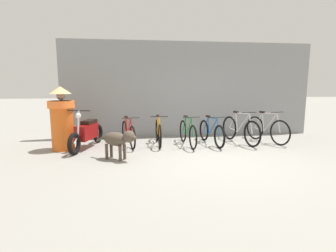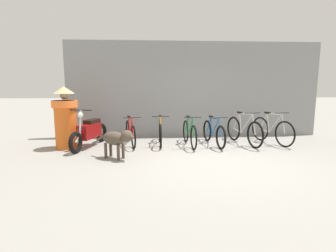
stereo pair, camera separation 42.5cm
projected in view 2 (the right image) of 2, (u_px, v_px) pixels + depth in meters
ground_plane at (215, 162)px, 5.71m from camera, size 60.00×60.00×0.00m
shop_wall_back at (194, 90)px, 8.39m from camera, size 8.05×0.20×3.00m
bicycle_0 at (130, 133)px, 7.29m from camera, size 0.52×1.62×0.82m
bicycle_1 at (160, 132)px, 7.33m from camera, size 0.46×1.60×0.84m
bicycle_2 at (189, 133)px, 7.17m from camera, size 0.46×1.62×0.84m
bicycle_3 at (214, 133)px, 7.27m from camera, size 0.46×1.67×0.82m
bicycle_4 at (244, 131)px, 7.37m from camera, size 0.53×1.78×0.93m
bicycle_5 at (272, 130)px, 7.43m from camera, size 0.60×1.61×0.92m
motorcycle at (90, 132)px, 7.01m from camera, size 0.70×1.89×1.05m
stray_dog at (117, 139)px, 5.85m from camera, size 0.95×0.68×0.68m
person_in_robes at (65, 118)px, 6.82m from camera, size 0.66×0.66×1.62m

